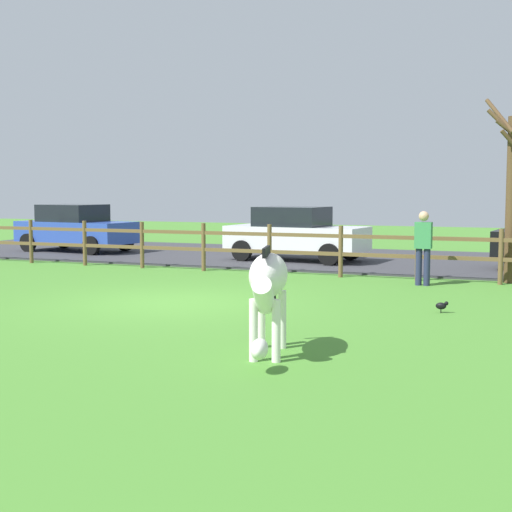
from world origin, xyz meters
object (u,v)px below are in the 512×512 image
at_px(parked_car_white, 296,233).
at_px(crow_on_grass, 442,306).
at_px(parked_car_blue, 76,228).
at_px(zebra, 268,284).
at_px(visitor_near_fence, 423,245).

bearing_deg(parked_car_white, crow_on_grass, -54.97).
bearing_deg(parked_car_white, parked_car_blue, 178.20).
distance_m(crow_on_grass, parked_car_white, 9.02).
height_order(zebra, parked_car_white, parked_car_white).
bearing_deg(parked_car_white, visitor_near_fence, -42.00).
height_order(zebra, parked_car_blue, parked_car_blue).
distance_m(crow_on_grass, visitor_near_fence, 3.71).
xyz_separation_m(parked_car_blue, visitor_near_fence, (12.08, -4.09, 0.06)).
bearing_deg(zebra, parked_car_white, 107.12).
height_order(parked_car_blue, parked_car_white, same).
relative_size(zebra, parked_car_blue, 0.46).
xyz_separation_m(zebra, crow_on_grass, (1.61, 4.16, -0.80)).
relative_size(zebra, parked_car_white, 0.46).
height_order(crow_on_grass, parked_car_blue, parked_car_blue).
bearing_deg(parked_car_blue, visitor_near_fence, -18.71).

